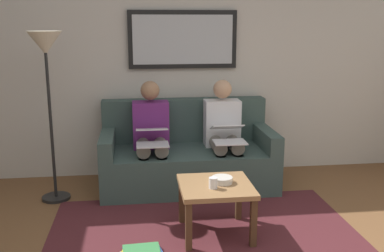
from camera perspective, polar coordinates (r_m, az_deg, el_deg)
wall_rear at (r=5.17m, az=-1.28°, el=8.22°), size 6.00×0.12×2.60m
area_rug at (r=3.83m, az=1.66°, el=-13.86°), size 2.60×1.80×0.01m
couch at (r=4.89m, az=-0.62°, el=-3.89°), size 1.83×0.90×0.90m
framed_mirror at (r=5.06m, az=-1.18°, el=10.94°), size 1.21×0.05×0.64m
coffee_table at (r=3.74m, az=3.04°, el=-8.39°), size 0.59×0.59×0.44m
cup at (r=3.62m, az=2.71°, el=-7.25°), size 0.07×0.07×0.09m
bowl at (r=3.75m, az=3.85°, el=-6.86°), size 0.17×0.17×0.05m
person_left at (r=4.80m, az=4.05°, el=-0.57°), size 0.38×0.58×1.14m
laptop_white at (r=4.58m, az=4.62°, el=-0.96°), size 0.32×0.39×0.17m
person_right at (r=4.71m, az=-5.21°, el=-0.85°), size 0.38×0.58×1.14m
laptop_silver at (r=4.47m, az=-5.09°, el=-1.28°), size 0.32×0.37×0.15m
standing_lamp at (r=4.47m, az=-18.05°, el=7.71°), size 0.32×0.32×1.66m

